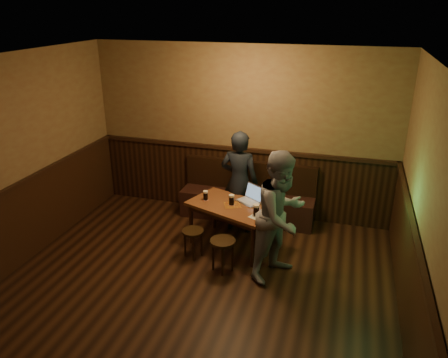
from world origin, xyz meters
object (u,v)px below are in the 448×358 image
(laptop, at_px, (251,198))
(person_grey, at_px, (281,216))
(pub_table, at_px, (232,211))
(pint_left, at_px, (206,195))
(person_suit, at_px, (239,182))
(stool_right, at_px, (223,246))
(stool_left, at_px, (193,236))
(bench, at_px, (247,201))
(pint_right, at_px, (256,210))
(pint_mid, at_px, (232,200))

(laptop, xyz_separation_m, person_grey, (0.56, -0.72, 0.13))
(pub_table, relative_size, pint_left, 9.66)
(person_suit, bearing_deg, stool_right, 96.79)
(stool_left, height_order, laptop, laptop)
(stool_right, bearing_deg, bench, 91.86)
(pub_table, distance_m, laptop, 0.34)
(pint_right, relative_size, laptop, 0.40)
(pint_mid, relative_size, laptop, 0.37)
(person_suit, bearing_deg, person_grey, 130.58)
(stool_left, relative_size, pint_right, 2.43)
(stool_right, height_order, pint_left, pint_left)
(pub_table, distance_m, person_suit, 0.58)
(laptop, relative_size, person_suit, 0.27)
(pub_table, xyz_separation_m, stool_left, (-0.45, -0.44, -0.25))
(stool_right, relative_size, person_suit, 0.28)
(pint_mid, bearing_deg, pub_table, -7.93)
(pint_mid, xyz_separation_m, pint_right, (0.41, -0.24, 0.01))
(person_suit, bearing_deg, bench, -92.71)
(pub_table, xyz_separation_m, pint_left, (-0.43, 0.06, 0.16))
(pint_left, bearing_deg, pint_mid, -7.45)
(person_grey, bearing_deg, pint_right, 83.14)
(stool_left, bearing_deg, stool_right, -23.47)
(pub_table, relative_size, pint_right, 8.26)
(pint_right, height_order, laptop, laptop)
(pub_table, distance_m, stool_left, 0.67)
(pint_left, distance_m, person_grey, 1.35)
(pub_table, bearing_deg, bench, 110.36)
(pint_left, relative_size, pint_right, 0.85)
(pint_right, bearing_deg, bench, 108.75)
(pint_left, height_order, pint_right, pint_right)
(stool_left, xyz_separation_m, pint_right, (0.85, 0.20, 0.42))
(stool_right, relative_size, pint_left, 3.15)
(stool_left, bearing_deg, bench, 72.04)
(bench, relative_size, pint_left, 15.04)
(laptop, height_order, person_suit, person_suit)
(pint_mid, bearing_deg, laptop, 39.12)
(bench, relative_size, person_suit, 1.36)
(person_grey, bearing_deg, pub_table, 86.12)
(stool_left, distance_m, pint_mid, 0.75)
(bench, relative_size, person_grey, 1.28)
(pint_right, bearing_deg, pint_left, 160.56)
(stool_left, distance_m, pint_left, 0.64)
(pub_table, relative_size, person_grey, 0.82)
(person_grey, bearing_deg, person_suit, 67.76)
(pint_left, relative_size, pint_mid, 0.92)
(bench, height_order, pint_mid, bench)
(laptop, bearing_deg, stool_left, -102.14)
(bench, height_order, pint_right, bench)
(stool_left, xyz_separation_m, pint_left, (0.02, 0.50, 0.41))
(bench, height_order, stool_left, bench)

